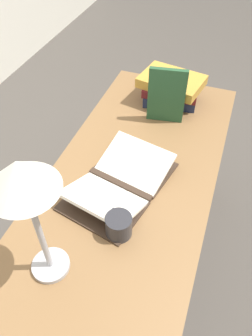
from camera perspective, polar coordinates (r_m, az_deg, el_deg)
ground_plane at (r=1.92m, az=0.72°, el=-16.70°), size 12.00×12.00×0.00m
reading_desk at (r=1.38m, az=0.97°, el=-4.32°), size 1.50×0.64×0.75m
open_book at (r=1.24m, az=-1.08°, el=-2.48°), size 0.50×0.37×0.08m
book_stack_tall at (r=1.66m, az=7.81°, el=13.57°), size 0.25×0.32×0.14m
book_standing_upright at (r=1.50m, az=7.06°, el=12.36°), size 0.05×0.17×0.26m
reading_lamp at (r=0.79m, az=-17.38°, el=-3.12°), size 0.18×0.18×0.47m
coffee_mug at (r=1.10m, az=-1.30°, el=-9.95°), size 0.11×0.09×0.08m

